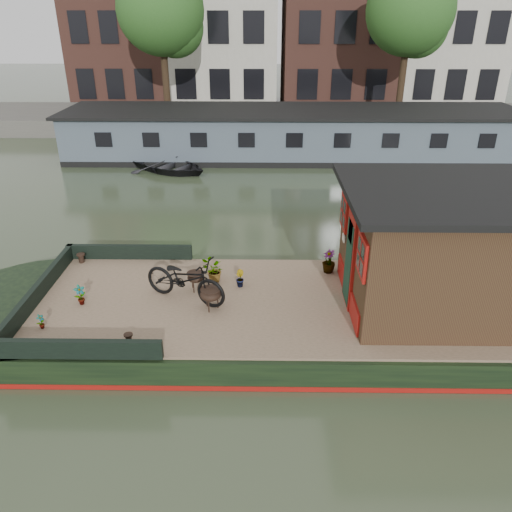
{
  "coord_description": "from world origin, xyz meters",
  "views": [
    {
      "loc": [
        -1.31,
        -8.82,
        5.99
      ],
      "look_at": [
        -1.44,
        0.5,
        1.43
      ],
      "focal_mm": 35.0,
      "sensor_mm": 36.0,
      "label": 1
    }
  ],
  "objects_px": {
    "brazier_rear": "(196,281)",
    "cabin": "(442,248)",
    "bicycle": "(185,279)",
    "brazier_front": "(211,299)",
    "dinghy": "(170,163)",
    "potted_plant_a": "(80,295)"
  },
  "relations": [
    {
      "from": "cabin",
      "to": "brazier_front",
      "type": "xyz_separation_m",
      "value": [
        -4.51,
        -0.32,
        -1.0
      ]
    },
    {
      "from": "bicycle",
      "to": "dinghy",
      "type": "distance_m",
      "value": 11.73
    },
    {
      "from": "brazier_front",
      "to": "dinghy",
      "type": "xyz_separation_m",
      "value": [
        -2.85,
        11.82,
        -0.53
      ]
    },
    {
      "from": "potted_plant_a",
      "to": "brazier_front",
      "type": "distance_m",
      "value": 2.66
    },
    {
      "from": "bicycle",
      "to": "brazier_rear",
      "type": "bearing_deg",
      "value": 4.53
    },
    {
      "from": "cabin",
      "to": "potted_plant_a",
      "type": "relative_size",
      "value": 9.25
    },
    {
      "from": "potted_plant_a",
      "to": "brazier_rear",
      "type": "bearing_deg",
      "value": 15.35
    },
    {
      "from": "potted_plant_a",
      "to": "brazier_rear",
      "type": "relative_size",
      "value": 1.05
    },
    {
      "from": "dinghy",
      "to": "bicycle",
      "type": "bearing_deg",
      "value": -138.0
    },
    {
      "from": "brazier_front",
      "to": "dinghy",
      "type": "height_order",
      "value": "brazier_front"
    },
    {
      "from": "potted_plant_a",
      "to": "brazier_front",
      "type": "height_order",
      "value": "brazier_front"
    },
    {
      "from": "bicycle",
      "to": "brazier_front",
      "type": "bearing_deg",
      "value": -97.19
    },
    {
      "from": "brazier_rear",
      "to": "dinghy",
      "type": "distance_m",
      "value": 11.35
    },
    {
      "from": "cabin",
      "to": "brazier_rear",
      "type": "xyz_separation_m",
      "value": [
        -4.91,
        0.43,
        -1.02
      ]
    },
    {
      "from": "cabin",
      "to": "potted_plant_a",
      "type": "bearing_deg",
      "value": -178.49
    },
    {
      "from": "brazier_rear",
      "to": "potted_plant_a",
      "type": "bearing_deg",
      "value": -164.65
    },
    {
      "from": "cabin",
      "to": "brazier_front",
      "type": "distance_m",
      "value": 4.63
    },
    {
      "from": "cabin",
      "to": "dinghy",
      "type": "xyz_separation_m",
      "value": [
        -7.36,
        11.5,
        -1.53
      ]
    },
    {
      "from": "brazier_rear",
      "to": "cabin",
      "type": "bearing_deg",
      "value": -5.02
    },
    {
      "from": "cabin",
      "to": "potted_plant_a",
      "type": "distance_m",
      "value": 7.24
    },
    {
      "from": "brazier_front",
      "to": "dinghy",
      "type": "bearing_deg",
      "value": 103.56
    },
    {
      "from": "cabin",
      "to": "brazier_rear",
      "type": "relative_size",
      "value": 9.71
    }
  ]
}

